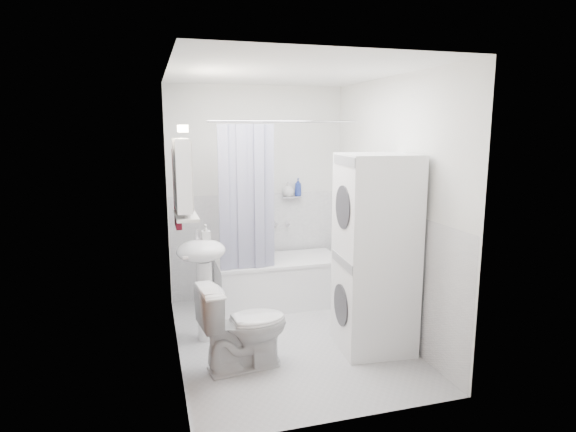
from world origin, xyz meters
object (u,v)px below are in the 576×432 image
object	(u,v)px
sink	(202,266)
toilet	(244,326)
washer_dryer	(375,253)
bathtub	(278,279)

from	to	relation	value
sink	toilet	bearing A→B (deg)	-67.51
sink	washer_dryer	xyz separation A→B (m)	(1.43, -0.56, 0.16)
sink	washer_dryer	world-z (taller)	washer_dryer
sink	toilet	distance (m)	0.75
washer_dryer	toilet	size ratio (longest dim) A/B	2.37
sink	washer_dryer	bearing A→B (deg)	-21.31
bathtub	sink	xyz separation A→B (m)	(-0.90, -0.70, 0.42)
sink	toilet	xyz separation A→B (m)	(0.26, -0.62, -0.35)
washer_dryer	toilet	distance (m)	1.28
sink	bathtub	bearing A→B (deg)	37.85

